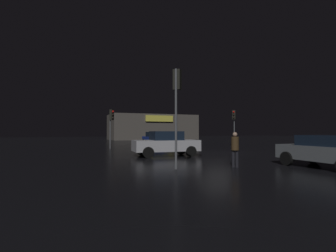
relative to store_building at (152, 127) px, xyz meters
The scene contains 9 objects.
ground_plane 32.55m from the store_building, 99.67° to the right, with size 120.00×120.00×0.00m, color black.
store_building is the anchor object (origin of this frame).
traffic_signal_main 40.33m from the store_building, 106.93° to the right, with size 0.42×0.42×4.32m.
traffic_signal_cross_left 27.61m from the store_building, 116.32° to the right, with size 0.42×0.42×3.63m.
traffic_signal_cross_right 26.28m from the store_building, 89.32° to the right, with size 0.42×0.42×3.83m.
car_near 41.31m from the store_building, 97.69° to the right, with size 2.10×4.15×1.45m.
car_far 21.18m from the store_building, 107.70° to the right, with size 2.05×4.22×1.54m.
car_crossing 34.76m from the store_building, 106.98° to the right, with size 4.33×2.24×1.62m.
pedestrian 40.24m from the store_building, 103.13° to the right, with size 0.48×0.48×1.58m.
Camera 1 is at (-10.84, -16.80, 1.63)m, focal length 27.53 mm.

